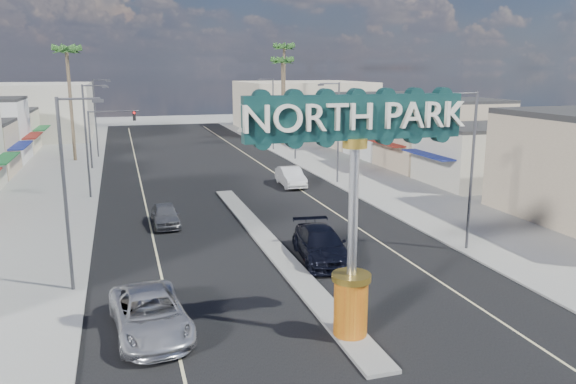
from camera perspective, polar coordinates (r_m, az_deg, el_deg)
ground at (r=48.27m, az=-6.75°, el=0.16°), size 160.00×160.00×0.00m
road at (r=48.26m, az=-6.75°, el=0.17°), size 20.00×120.00×0.01m
median_island at (r=33.12m, az=-1.84°, el=-5.36°), size 1.30×30.00×0.16m
sidewalk_left at (r=47.94m, az=-23.45°, el=-0.81°), size 8.00×120.00×0.12m
sidewalk_right at (r=52.44m, az=8.48°, el=1.16°), size 8.00×120.00×0.12m
storefront_row_right at (r=67.96m, az=11.58°, el=6.12°), size 12.00×42.00×6.00m
backdrop_far_left at (r=92.74m, az=-25.59°, el=7.42°), size 20.00×20.00×8.00m
backdrop_far_right at (r=96.49m, az=1.45°, el=8.77°), size 20.00×20.00×8.00m
gateway_sign at (r=20.59m, az=6.71°, el=0.38°), size 8.20×1.50×9.15m
traffic_signal_left at (r=60.77m, az=-17.84°, el=6.26°), size 5.09×0.45×6.00m
traffic_signal_right at (r=63.17m, az=-0.84°, el=7.07°), size 5.09×0.45×6.00m
streetlight_l_near at (r=27.07m, az=-21.44°, el=0.64°), size 2.03×0.22×9.00m
streetlight_l_mid at (r=46.82m, az=-19.64°, el=5.44°), size 2.03×0.22×9.00m
streetlight_l_far at (r=68.71m, az=-18.85°, el=7.51°), size 2.03×0.22×9.00m
streetlight_r_near at (r=32.71m, az=17.98°, el=2.81°), size 2.03×0.22×9.00m
streetlight_r_mid at (r=50.29m, az=4.96°, el=6.55°), size 2.03×0.22×9.00m
streetlight_r_far at (r=71.12m, az=-1.65°, el=8.31°), size 2.03×0.22×9.00m
palm_left_far at (r=66.67m, az=-21.55°, el=12.72°), size 2.60×2.60×13.10m
palm_right_mid at (r=75.48m, az=-0.56°, el=12.76°), size 2.60×2.60×12.10m
palm_right_far at (r=81.83m, az=-0.39°, el=13.98°), size 2.60×2.60×14.10m
suv_left at (r=23.08m, az=-13.83°, el=-11.94°), size 3.28×6.11×1.63m
suv_right at (r=30.59m, az=3.39°, el=-5.35°), size 3.06×6.18×1.73m
car_parked_left at (r=37.98m, az=-12.35°, el=-2.28°), size 1.76×4.31×1.46m
car_parked_right at (r=49.60m, az=0.28°, el=1.57°), size 2.00×5.16×1.67m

